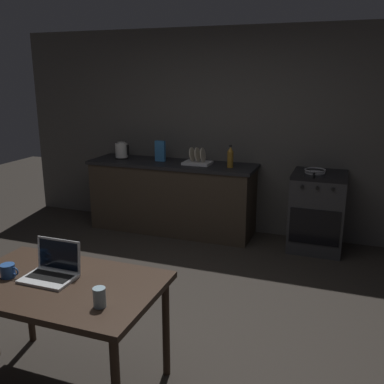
{
  "coord_description": "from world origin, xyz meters",
  "views": [
    {
      "loc": [
        1.47,
        -2.71,
        1.98
      ],
      "look_at": [
        0.13,
        0.94,
        0.93
      ],
      "focal_mm": 40.35,
      "sensor_mm": 36.0,
      "label": 1
    }
  ],
  "objects_px": {
    "dining_table": "(61,294)",
    "frying_pan": "(315,171)",
    "laptop": "(52,271)",
    "drinking_glass": "(99,297)",
    "coffee_mug": "(8,271)",
    "cereal_box": "(160,151)",
    "dish_rack": "(197,160)",
    "electric_kettle": "(122,151)",
    "bottle": "(230,157)",
    "stove_oven": "(317,211)"
  },
  "relations": [
    {
      "from": "dining_table",
      "to": "frying_pan",
      "type": "height_order",
      "value": "frying_pan"
    },
    {
      "from": "laptop",
      "to": "drinking_glass",
      "type": "relative_size",
      "value": 2.86
    },
    {
      "from": "dining_table",
      "to": "coffee_mug",
      "type": "relative_size",
      "value": 9.72
    },
    {
      "from": "cereal_box",
      "to": "dish_rack",
      "type": "bearing_deg",
      "value": -2.23
    },
    {
      "from": "electric_kettle",
      "to": "drinking_glass",
      "type": "relative_size",
      "value": 1.99
    },
    {
      "from": "frying_pan",
      "to": "dish_rack",
      "type": "distance_m",
      "value": 1.42
    },
    {
      "from": "frying_pan",
      "to": "coffee_mug",
      "type": "distance_m",
      "value": 3.42
    },
    {
      "from": "dining_table",
      "to": "frying_pan",
      "type": "xyz_separation_m",
      "value": [
        1.27,
        2.95,
        0.27
      ]
    },
    {
      "from": "dining_table",
      "to": "cereal_box",
      "type": "xyz_separation_m",
      "value": [
        -0.66,
        3.0,
        0.37
      ]
    },
    {
      "from": "cereal_box",
      "to": "dish_rack",
      "type": "height_order",
      "value": "cereal_box"
    },
    {
      "from": "frying_pan",
      "to": "cereal_box",
      "type": "distance_m",
      "value": 1.94
    },
    {
      "from": "laptop",
      "to": "coffee_mug",
      "type": "xyz_separation_m",
      "value": [
        -0.26,
        -0.09,
        -0.0
      ]
    },
    {
      "from": "bottle",
      "to": "frying_pan",
      "type": "relative_size",
      "value": 0.66
    },
    {
      "from": "stove_oven",
      "to": "electric_kettle",
      "type": "relative_size",
      "value": 4.09
    },
    {
      "from": "stove_oven",
      "to": "drinking_glass",
      "type": "height_order",
      "value": "stove_oven"
    },
    {
      "from": "coffee_mug",
      "to": "cereal_box",
      "type": "relative_size",
      "value": 0.49
    },
    {
      "from": "stove_oven",
      "to": "cereal_box",
      "type": "xyz_separation_m",
      "value": [
        -1.99,
        0.02,
        0.59
      ]
    },
    {
      "from": "dining_table",
      "to": "coffee_mug",
      "type": "bearing_deg",
      "value": -171.77
    },
    {
      "from": "frying_pan",
      "to": "coffee_mug",
      "type": "bearing_deg",
      "value": -118.31
    },
    {
      "from": "laptop",
      "to": "electric_kettle",
      "type": "bearing_deg",
      "value": 117.96
    },
    {
      "from": "cereal_box",
      "to": "dish_rack",
      "type": "relative_size",
      "value": 0.78
    },
    {
      "from": "bottle",
      "to": "drinking_glass",
      "type": "bearing_deg",
      "value": -88.1
    },
    {
      "from": "electric_kettle",
      "to": "bottle",
      "type": "height_order",
      "value": "bottle"
    },
    {
      "from": "laptop",
      "to": "cereal_box",
      "type": "height_order",
      "value": "cereal_box"
    },
    {
      "from": "drinking_glass",
      "to": "dining_table",
      "type": "bearing_deg",
      "value": 156.92
    },
    {
      "from": "bottle",
      "to": "cereal_box",
      "type": "relative_size",
      "value": 1.03
    },
    {
      "from": "frying_pan",
      "to": "cereal_box",
      "type": "bearing_deg",
      "value": 178.55
    },
    {
      "from": "dining_table",
      "to": "cereal_box",
      "type": "bearing_deg",
      "value": 102.44
    },
    {
      "from": "dining_table",
      "to": "bottle",
      "type": "relative_size",
      "value": 4.6
    },
    {
      "from": "drinking_glass",
      "to": "dish_rack",
      "type": "distance_m",
      "value": 3.2
    },
    {
      "from": "frying_pan",
      "to": "coffee_mug",
      "type": "relative_size",
      "value": 3.22
    },
    {
      "from": "stove_oven",
      "to": "laptop",
      "type": "distance_m",
      "value": 3.28
    },
    {
      "from": "drinking_glass",
      "to": "dish_rack",
      "type": "height_order",
      "value": "dish_rack"
    },
    {
      "from": "electric_kettle",
      "to": "cereal_box",
      "type": "bearing_deg",
      "value": 2.08
    },
    {
      "from": "bottle",
      "to": "frying_pan",
      "type": "xyz_separation_m",
      "value": [
        0.99,
        0.02,
        -0.1
      ]
    },
    {
      "from": "stove_oven",
      "to": "dining_table",
      "type": "distance_m",
      "value": 3.27
    },
    {
      "from": "stove_oven",
      "to": "coffee_mug",
      "type": "distance_m",
      "value": 3.48
    },
    {
      "from": "laptop",
      "to": "coffee_mug",
      "type": "relative_size",
      "value": 2.5
    },
    {
      "from": "coffee_mug",
      "to": "dish_rack",
      "type": "height_order",
      "value": "dish_rack"
    },
    {
      "from": "stove_oven",
      "to": "coffee_mug",
      "type": "height_order",
      "value": "stove_oven"
    },
    {
      "from": "drinking_glass",
      "to": "coffee_mug",
      "type": "bearing_deg",
      "value": 171.13
    },
    {
      "from": "laptop",
      "to": "electric_kettle",
      "type": "relative_size",
      "value": 1.44
    },
    {
      "from": "frying_pan",
      "to": "dish_rack",
      "type": "bearing_deg",
      "value": 178.83
    },
    {
      "from": "dining_table",
      "to": "bottle",
      "type": "height_order",
      "value": "bottle"
    },
    {
      "from": "coffee_mug",
      "to": "dining_table",
      "type": "bearing_deg",
      "value": 8.23
    },
    {
      "from": "dining_table",
      "to": "cereal_box",
      "type": "relative_size",
      "value": 4.72
    },
    {
      "from": "electric_kettle",
      "to": "bottle",
      "type": "xyz_separation_m",
      "value": [
        1.5,
        -0.05,
        0.02
      ]
    },
    {
      "from": "stove_oven",
      "to": "frying_pan",
      "type": "bearing_deg",
      "value": -154.78
    },
    {
      "from": "dining_table",
      "to": "coffee_mug",
      "type": "distance_m",
      "value": 0.37
    },
    {
      "from": "stove_oven",
      "to": "electric_kettle",
      "type": "bearing_deg",
      "value": 179.94
    }
  ]
}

